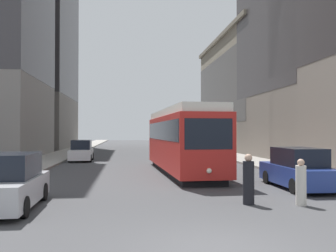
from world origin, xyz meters
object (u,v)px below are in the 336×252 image
(parked_car_left_near, at_px, (9,183))
(pedestrian_crossing_far, at_px, (249,181))
(pedestrian_crossing_near, at_px, (301,184))
(streetcar, at_px, (181,139))
(parked_car_left_mid, at_px, (81,151))
(transit_bus, at_px, (185,137))
(parked_car_right_far, at_px, (298,169))

(parked_car_left_near, bearing_deg, pedestrian_crossing_far, -2.44)
(pedestrian_crossing_near, height_order, pedestrian_crossing_far, pedestrian_crossing_far)
(streetcar, bearing_deg, parked_car_left_mid, 123.40)
(parked_car_left_mid, bearing_deg, streetcar, -55.75)
(transit_bus, relative_size, parked_car_left_near, 2.54)
(parked_car_left_mid, distance_m, parked_car_right_far, 20.22)
(transit_bus, height_order, pedestrian_crossing_far, transit_bus)
(transit_bus, xyz_separation_m, pedestrian_crossing_near, (-0.38, -27.01, -1.20))
(parked_car_left_near, relative_size, pedestrian_crossing_near, 2.80)
(streetcar, relative_size, pedestrian_crossing_far, 7.28)
(transit_bus, bearing_deg, parked_car_left_near, -109.45)
(parked_car_left_near, distance_m, pedestrian_crossing_near, 9.85)
(parked_car_left_mid, height_order, pedestrian_crossing_near, parked_car_left_mid)
(streetcar, xyz_separation_m, pedestrian_crossing_near, (2.60, -10.30, -1.35))
(parked_car_left_mid, bearing_deg, transit_bus, 31.66)
(streetcar, relative_size, parked_car_right_far, 2.65)
(parked_car_right_far, bearing_deg, pedestrian_crossing_near, 66.11)
(parked_car_left_mid, height_order, parked_car_right_far, same)
(transit_bus, bearing_deg, parked_car_right_far, -85.13)
(pedestrian_crossing_near, bearing_deg, streetcar, -141.51)
(streetcar, relative_size, parked_car_left_near, 2.86)
(transit_bus, bearing_deg, streetcar, -98.42)
(parked_car_left_near, xyz_separation_m, parked_car_left_mid, (-0.00, 19.71, -0.00))
(pedestrian_crossing_far, bearing_deg, streetcar, 66.79)
(transit_bus, relative_size, parked_car_right_far, 2.35)
(parked_car_left_mid, relative_size, parked_car_right_far, 0.90)
(streetcar, distance_m, pedestrian_crossing_far, 10.04)
(transit_bus, relative_size, parked_car_left_mid, 2.61)
(streetcar, height_order, parked_car_left_near, streetcar)
(parked_car_left_mid, relative_size, pedestrian_crossing_far, 2.47)
(parked_car_left_mid, xyz_separation_m, parked_car_right_far, (11.51, -16.63, 0.00))
(parked_car_left_mid, xyz_separation_m, pedestrian_crossing_near, (9.84, -20.29, -0.10))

